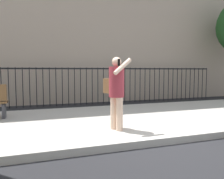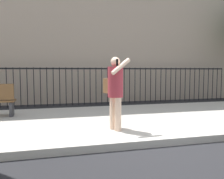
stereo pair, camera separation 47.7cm
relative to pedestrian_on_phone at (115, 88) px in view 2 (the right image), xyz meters
name	(u,v)px [view 2 (the right image)]	position (x,y,z in m)	size (l,w,h in m)	color
ground_plane	(172,146)	(0.89, -0.97, -1.09)	(60.00, 60.00, 0.00)	black
sidewalk	(133,120)	(0.89, 1.23, -1.01)	(28.00, 4.40, 0.15)	#B2ADA3
iron_fence	(105,81)	(0.89, 4.93, -0.07)	(12.03, 0.04, 1.60)	black
pedestrian_on_phone	(115,88)	(0.00, 0.00, 0.00)	(0.52, 0.71, 1.62)	beige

